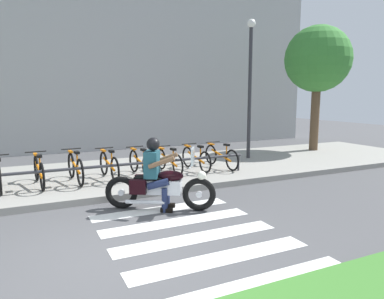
{
  "coord_description": "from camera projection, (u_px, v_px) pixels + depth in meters",
  "views": [
    {
      "loc": [
        -1.15,
        -4.85,
        2.26
      ],
      "look_at": [
        2.6,
        2.99,
        0.94
      ],
      "focal_mm": 33.22,
      "sensor_mm": 36.0,
      "label": 1
    }
  ],
  "objects": [
    {
      "name": "ground_plane",
      "position": [
        119.0,
        253.0,
        5.16
      ],
      "size": [
        48.0,
        48.0,
        0.0
      ],
      "primitive_type": "plane",
      "color": "#4C4C4F"
    },
    {
      "name": "sidewalk",
      "position": [
        75.0,
        179.0,
        9.35
      ],
      "size": [
        24.0,
        4.4,
        0.15
      ],
      "primitive_type": "cube",
      "color": "gray",
      "rests_on": "ground"
    },
    {
      "name": "crosswalk_stripe_0",
      "position": [
        256.0,
        285.0,
        4.26
      ],
      "size": [
        2.8,
        0.4,
        0.01
      ],
      "primitive_type": "cube",
      "color": "white",
      "rests_on": "ground"
    },
    {
      "name": "crosswalk_stripe_1",
      "position": [
        222.0,
        258.0,
        4.98
      ],
      "size": [
        2.8,
        0.4,
        0.01
      ],
      "primitive_type": "cube",
      "color": "white",
      "rests_on": "ground"
    },
    {
      "name": "crosswalk_stripe_2",
      "position": [
        197.0,
        238.0,
        5.69
      ],
      "size": [
        2.8,
        0.4,
        0.01
      ],
      "primitive_type": "cube",
      "color": "white",
      "rests_on": "ground"
    },
    {
      "name": "crosswalk_stripe_3",
      "position": [
        177.0,
        222.0,
        6.4
      ],
      "size": [
        2.8,
        0.4,
        0.01
      ],
      "primitive_type": "cube",
      "color": "white",
      "rests_on": "ground"
    },
    {
      "name": "crosswalk_stripe_4",
      "position": [
        161.0,
        209.0,
        7.12
      ],
      "size": [
        2.8,
        0.4,
        0.01
      ],
      "primitive_type": "cube",
      "color": "white",
      "rests_on": "ground"
    },
    {
      "name": "motorcycle",
      "position": [
        160.0,
        187.0,
        7.05
      ],
      "size": [
        1.98,
        1.24,
        1.25
      ],
      "color": "black",
      "rests_on": "ground"
    },
    {
      "name": "rider",
      "position": [
        156.0,
        168.0,
        7.0
      ],
      "size": [
        0.77,
        0.72,
        1.45
      ],
      "color": "#1E4C59",
      "rests_on": "ground"
    },
    {
      "name": "bicycle_1",
      "position": [
        39.0,
        171.0,
        8.32
      ],
      "size": [
        0.48,
        1.73,
        0.78
      ],
      "color": "black",
      "rests_on": "sidewalk"
    },
    {
      "name": "bicycle_2",
      "position": [
        75.0,
        168.0,
        8.67
      ],
      "size": [
        0.48,
        1.68,
        0.8
      ],
      "color": "black",
      "rests_on": "sidewalk"
    },
    {
      "name": "bicycle_3",
      "position": [
        109.0,
        165.0,
        9.02
      ],
      "size": [
        0.48,
        1.61,
        0.77
      ],
      "color": "black",
      "rests_on": "sidewalk"
    },
    {
      "name": "bicycle_4",
      "position": [
        140.0,
        163.0,
        9.38
      ],
      "size": [
        0.48,
        1.59,
        0.76
      ],
      "color": "black",
      "rests_on": "sidewalk"
    },
    {
      "name": "bicycle_5",
      "position": [
        169.0,
        161.0,
        9.73
      ],
      "size": [
        0.48,
        1.62,
        0.72
      ],
      "color": "black",
      "rests_on": "sidewalk"
    },
    {
      "name": "bicycle_6",
      "position": [
        196.0,
        158.0,
        10.08
      ],
      "size": [
        0.48,
        1.6,
        0.74
      ],
      "color": "black",
      "rests_on": "sidewalk"
    },
    {
      "name": "bicycle_7",
      "position": [
        221.0,
        156.0,
        10.43
      ],
      "size": [
        0.48,
        1.71,
        0.74
      ],
      "color": "black",
      "rests_on": "sidewalk"
    },
    {
      "name": "bike_rack",
      "position": [
        131.0,
        165.0,
        8.69
      ],
      "size": [
        6.35,
        0.07,
        0.49
      ],
      "color": "#333338",
      "rests_on": "sidewalk"
    },
    {
      "name": "street_lamp",
      "position": [
        250.0,
        78.0,
        11.74
      ],
      "size": [
        0.28,
        0.28,
        4.71
      ],
      "color": "#2D2D33",
      "rests_on": "ground"
    },
    {
      "name": "tree_near_rack",
      "position": [
        318.0,
        60.0,
        13.4
      ],
      "size": [
        2.49,
        2.49,
        4.87
      ],
      "color": "brown",
      "rests_on": "ground"
    },
    {
      "name": "building_backdrop",
      "position": [
        49.0,
        29.0,
        13.72
      ],
      "size": [
        24.0,
        1.2,
        9.63
      ],
      "primitive_type": "cube",
      "color": "#AAAAAA",
      "rests_on": "ground"
    }
  ]
}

